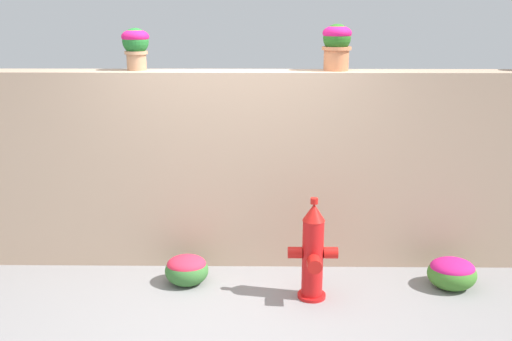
{
  "coord_description": "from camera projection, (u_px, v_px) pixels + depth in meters",
  "views": [
    {
      "loc": [
        0.28,
        -4.32,
        2.45
      ],
      "look_at": [
        0.22,
        0.9,
        1.0
      ],
      "focal_mm": 39.89,
      "sensor_mm": 36.0,
      "label": 1
    }
  ],
  "objects": [
    {
      "name": "flower_bush_right",
      "position": [
        187.0,
        269.0,
        5.31
      ],
      "size": [
        0.41,
        0.37,
        0.28
      ],
      "color": "#397133",
      "rests_on": "ground"
    },
    {
      "name": "ground_plane",
      "position": [
        229.0,
        312.0,
        4.82
      ],
      "size": [
        24.0,
        24.0,
        0.0
      ],
      "primitive_type": "plane",
      "color": "gray"
    },
    {
      "name": "potted_plant_1",
      "position": [
        136.0,
        44.0,
        5.34
      ],
      "size": [
        0.26,
        0.26,
        0.39
      ],
      "color": "#AE7C5A",
      "rests_on": "stone_wall"
    },
    {
      "name": "potted_plant_2",
      "position": [
        337.0,
        43.0,
        5.31
      ],
      "size": [
        0.28,
        0.28,
        0.43
      ],
      "color": "#BF714A",
      "rests_on": "stone_wall"
    },
    {
      "name": "flower_bush_left",
      "position": [
        452.0,
        272.0,
        5.23
      ],
      "size": [
        0.45,
        0.4,
        0.29
      ],
      "color": "#3F782A",
      "rests_on": "ground"
    },
    {
      "name": "stone_wall",
      "position": [
        234.0,
        169.0,
        5.63
      ],
      "size": [
        6.62,
        0.38,
        1.93
      ],
      "primitive_type": "cube",
      "color": "tan",
      "rests_on": "ground"
    },
    {
      "name": "fire_hydrant",
      "position": [
        313.0,
        254.0,
        4.96
      ],
      "size": [
        0.44,
        0.36,
        0.93
      ],
      "color": "red",
      "rests_on": "ground"
    }
  ]
}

